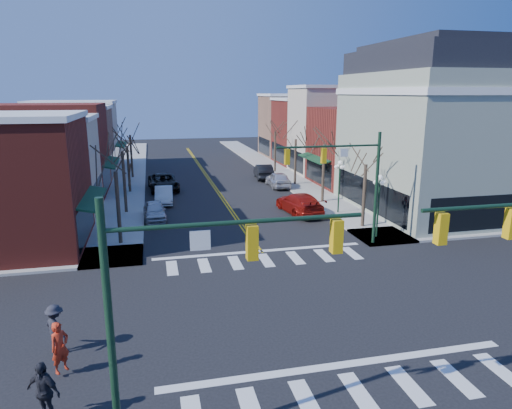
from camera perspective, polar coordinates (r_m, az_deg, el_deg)
ground at (r=21.32m, az=5.43°, el=-12.75°), size 160.00×160.00×0.00m
sidewalk_left at (r=39.29m, az=-16.33°, el=-0.63°), size 3.50×70.00×0.15m
sidewalk_right at (r=41.95m, az=8.24°, el=0.69°), size 3.50×70.00×0.15m
bldg_left_stucco_a at (r=39.12m, az=-26.66°, el=3.89°), size 10.00×7.00×7.50m
bldg_left_brick_b at (r=46.79m, az=-24.51°, el=6.14°), size 10.00×9.00×8.50m
bldg_left_tan at (r=54.89m, az=-22.84°, el=6.90°), size 10.00×7.50×7.80m
bldg_left_stucco_b at (r=62.49m, az=-21.71°, el=7.90°), size 10.00×8.00×8.20m
bldg_right_brick_a at (r=49.18m, az=13.38°, el=7.03°), size 10.00×8.50×8.00m
bldg_right_stucco at (r=56.10m, az=9.94°, el=9.02°), size 10.00×7.00×10.00m
bldg_right_brick_b at (r=63.12m, az=7.26°, el=8.95°), size 10.00×8.00×8.50m
bldg_right_tan at (r=70.65m, az=5.01°, el=9.72°), size 10.00×8.00×9.00m
victorian_corner at (r=39.77m, az=22.11°, el=8.72°), size 12.25×14.25×13.30m
traffic_mast_near_left at (r=11.71m, az=-8.88°, el=-10.62°), size 6.60×0.28×7.20m
traffic_mast_far_right at (r=28.43m, az=11.62°, el=3.81°), size 6.60×0.28×7.20m
lamppost_corner at (r=30.90m, az=15.11°, el=1.10°), size 0.36×0.36×4.33m
lamppost_midblock at (r=36.63m, az=10.39°, el=3.30°), size 0.36×0.36×4.33m
tree_left_a at (r=30.00m, az=-16.83°, el=-0.53°), size 0.24×0.24×4.76m
tree_left_b at (r=37.77m, az=-16.12°, el=2.62°), size 0.24×0.24×5.04m
tree_left_c at (r=45.68m, az=-15.63°, el=4.21°), size 0.24×0.24×4.55m
tree_left_d at (r=53.57m, az=-15.30°, el=5.77°), size 0.24×0.24×4.90m
tree_right_a at (r=33.29m, az=13.35°, el=0.96°), size 0.24×0.24×4.62m
tree_right_b at (r=40.41m, az=8.40°, el=3.82°), size 0.24×0.24×5.18m
tree_right_c at (r=47.88m, az=4.93°, el=5.26°), size 0.24×0.24×4.83m
tree_right_d at (r=55.46m, az=2.40°, el=6.55°), size 0.24×0.24×4.97m
car_left_near at (r=35.75m, az=-12.57°, el=-0.78°), size 1.82×4.16×1.40m
car_left_mid at (r=40.95m, az=-11.44°, el=1.15°), size 1.68×4.41×1.44m
car_left_far at (r=46.38m, az=-11.50°, el=2.75°), size 3.11×6.03×1.63m
car_right_near at (r=36.87m, az=5.47°, el=0.16°), size 2.87×5.94×1.67m
car_right_mid at (r=47.01m, az=2.79°, el=3.15°), size 2.05×4.79×1.61m
car_right_far at (r=51.66m, az=0.94°, el=4.15°), size 2.22×5.12×1.64m
pedestrian_red_a at (r=17.61m, az=-23.31°, el=-16.07°), size 0.79×0.78×1.84m
pedestrian_dark_a at (r=15.53m, az=-25.05°, el=-20.44°), size 1.20×0.97×1.91m
pedestrian_dark_b at (r=19.05m, az=-23.78°, el=-13.87°), size 1.23×1.31×1.78m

